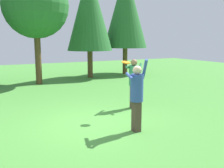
# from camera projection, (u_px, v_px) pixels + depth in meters

# --- Properties ---
(ground_plane) EXTENTS (40.00, 40.00, 0.00)m
(ground_plane) POSITION_uv_depth(u_px,v_px,m) (95.00, 124.00, 7.66)
(ground_plane) COLOR #478C38
(person_thrower) EXTENTS (0.61, 0.63, 1.97)m
(person_thrower) POSITION_uv_depth(u_px,v_px,m) (137.00, 92.00, 6.86)
(person_thrower) COLOR #4C382D
(person_thrower) RESTS_ON ground_plane
(person_catcher) EXTENTS (0.75, 0.75, 1.76)m
(person_catcher) POSITION_uv_depth(u_px,v_px,m) (134.00, 79.00, 9.27)
(person_catcher) COLOR #4C382D
(person_catcher) RESTS_ON ground_plane
(frisbee) EXTENTS (0.32, 0.32, 0.08)m
(frisbee) POSITION_uv_depth(u_px,v_px,m) (126.00, 62.00, 8.08)
(frisbee) COLOR orange
(tree_right) EXTENTS (2.85, 2.85, 6.82)m
(tree_right) POSITION_uv_depth(u_px,v_px,m) (89.00, 10.00, 16.16)
(tree_right) COLOR brown
(tree_right) RESTS_ON ground_plane
(tree_center) EXTENTS (3.50, 3.50, 5.98)m
(tree_center) POSITION_uv_depth(u_px,v_px,m) (36.00, 6.00, 13.72)
(tree_center) COLOR brown
(tree_center) RESTS_ON ground_plane
(tree_far_right) EXTENTS (3.04, 3.04, 7.26)m
(tree_far_right) POSITION_uv_depth(u_px,v_px,m) (125.00, 9.00, 17.95)
(tree_far_right) COLOR brown
(tree_far_right) RESTS_ON ground_plane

